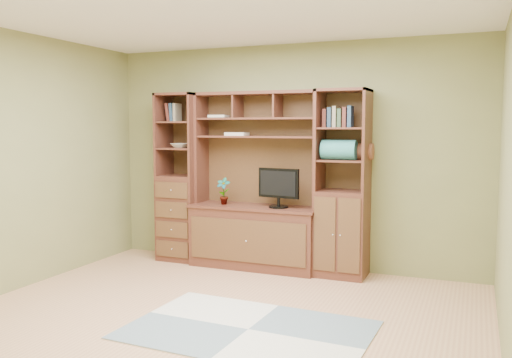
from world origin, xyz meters
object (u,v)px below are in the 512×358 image
at_px(center_hutch, 255,181).
at_px(right_tower, 343,184).
at_px(left_tower, 181,177).
at_px(monitor, 279,181).

xyz_separation_m(center_hutch, right_tower, (1.02, 0.04, 0.00)).
height_order(center_hutch, left_tower, same).
distance_m(center_hutch, left_tower, 1.00).
bearing_deg(left_tower, monitor, -3.28).
xyz_separation_m(center_hutch, monitor, (0.31, -0.03, 0.01)).
distance_m(left_tower, right_tower, 2.02).
relative_size(left_tower, monitor, 3.32).
bearing_deg(right_tower, monitor, -174.02).
bearing_deg(left_tower, right_tower, 0.00).
bearing_deg(right_tower, left_tower, 180.00).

